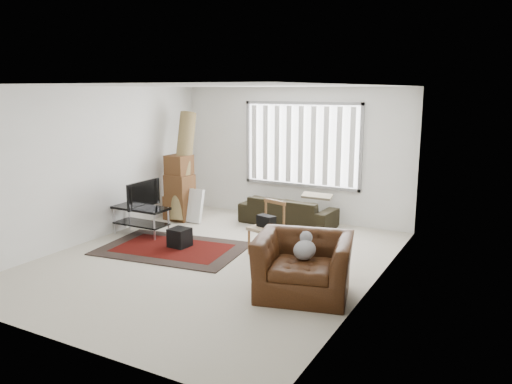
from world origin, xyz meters
TOP-DOWN VIEW (x-y plane):
  - room at (0.03, 0.51)m, footprint 6.00×6.02m
  - persian_rug at (-0.91, 0.11)m, footprint 2.55×1.87m
  - tv_stand at (-1.95, 0.53)m, footprint 1.05×0.47m
  - tv at (-1.95, 0.53)m, footprint 0.11×0.85m
  - subwoofer at (-0.85, 0.23)m, footprint 0.34×0.34m
  - moving_boxes at (-2.00, 1.79)m, footprint 0.57×0.52m
  - white_flatpack at (-1.67, 1.73)m, footprint 0.54×0.26m
  - rolled_rug at (-1.95, 1.87)m, footprint 0.47×0.96m
  - sofa at (0.15, 2.45)m, footprint 1.93×0.91m
  - side_chair at (0.61, 0.65)m, footprint 0.57×0.57m
  - armchair at (1.77, -0.59)m, footprint 1.45×1.33m

SIDE VIEW (x-z plane):
  - persian_rug at x=-0.91m, z-range 0.00..0.02m
  - subwoofer at x=-0.85m, z-range 0.02..0.34m
  - white_flatpack at x=-1.67m, z-range 0.00..0.68m
  - sofa at x=0.15m, z-range 0.00..0.73m
  - tv_stand at x=-1.95m, z-range 0.12..0.64m
  - armchair at x=1.77m, z-range 0.00..0.91m
  - side_chair at x=0.61m, z-range 0.05..0.92m
  - moving_boxes at x=-2.00m, z-range -0.05..1.29m
  - tv at x=-1.95m, z-range 0.53..1.02m
  - rolled_rug at x=-1.95m, z-range 0.00..2.22m
  - room at x=0.03m, z-range 0.40..3.11m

